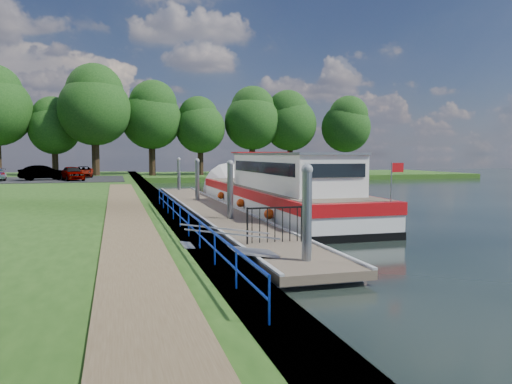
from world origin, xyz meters
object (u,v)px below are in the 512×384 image
object	(u,v)px
pontoon	(211,212)
car_b	(43,173)
car_d	(83,172)
car_a	(73,173)
barge	(271,192)

from	to	relation	value
pontoon	car_b	world-z (taller)	car_b
pontoon	car_d	xyz separation A→B (m)	(-7.92, 28.47, 1.21)
car_b	car_d	bearing A→B (deg)	-55.70
pontoon	car_a	world-z (taller)	car_a
car_a	barge	bearing A→B (deg)	-76.06
car_b	car_d	size ratio (longest dim) A/B	1.01
car_b	car_a	bearing A→B (deg)	-141.14
barge	car_d	distance (m)	29.80
car_a	car_d	bearing A→B (deg)	69.05
barge	car_d	xyz separation A→B (m)	(-11.52, 27.49, 0.30)
pontoon	car_b	bearing A→B (deg)	115.30
car_d	car_a	bearing A→B (deg)	-95.83
barge	car_b	bearing A→B (deg)	123.11
barge	car_a	xyz separation A→B (m)	(-12.09, 21.14, 0.40)
car_a	car_b	xyz separation A→B (m)	(-2.65, 1.46, 0.01)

